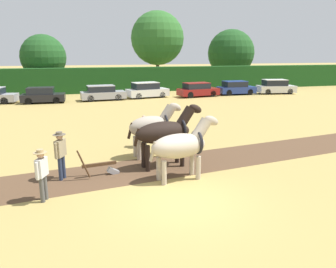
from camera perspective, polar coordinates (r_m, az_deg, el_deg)
name	(u,v)px	position (r m, az deg, el deg)	size (l,w,h in m)	color
ground_plane	(180,199)	(10.60, 2.15, -11.26)	(240.00, 240.00, 0.00)	#A88E4C
plowed_furrow_strip	(27,186)	(12.54, -23.29, -8.32)	(34.11, 2.68, 0.01)	brown
hedgerow	(100,80)	(39.32, -11.81, 9.17)	(77.44, 1.71, 2.87)	#194719
tree_left	(43,57)	(42.66, -20.89, 12.40)	(5.30, 5.30, 6.68)	#423323
tree_center_left	(157,38)	(46.13, -1.86, 16.32)	(7.17, 7.17, 10.02)	brown
tree_center	(231,53)	(50.86, 10.89, 13.69)	(6.83, 6.83, 7.92)	#423323
draft_horse_lead_left	(182,145)	(11.77, 2.41, -1.97)	(2.80, 1.18, 2.36)	#B2A38E
draft_horse_lead_right	(166,132)	(13.05, -0.39, 0.34)	(3.01, 1.20, 2.57)	black
draft_horse_trail_left	(152,126)	(14.42, -2.73, 1.35)	(2.62, 1.22, 2.43)	#B2A38E
plow	(103,167)	(12.64, -11.30, -5.72)	(1.56, 0.51, 1.13)	#4C331E
farmer_at_plow	(61,151)	(12.42, -18.21, -2.90)	(0.45, 0.62, 1.79)	#28334C
farmer_beside_team	(144,129)	(15.99, -4.20, 0.88)	(0.34, 0.62, 1.58)	#38332D
farmer_onlooker_left	(42,171)	(10.83, -21.11, -6.07)	(0.42, 0.61, 1.68)	#4C4C4C
parked_car_center_left	(43,95)	(32.55, -21.00, 6.29)	(3.92, 1.93, 1.44)	black
parked_car_center	(102,93)	(32.81, -11.35, 7.01)	(4.36, 2.10, 1.45)	#9E9EA8
parked_car_center_right	(147,90)	(34.13, -3.71, 7.60)	(4.47, 2.55, 1.59)	silver
parked_car_right	(198,90)	(34.95, 5.20, 7.66)	(4.51, 2.25, 1.49)	maroon
parked_car_far_right	(236,88)	(37.39, 11.72, 7.85)	(4.13, 1.86, 1.50)	navy
parked_car_end_right	(276,87)	(39.35, 18.24, 7.79)	(4.38, 2.46, 1.60)	silver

